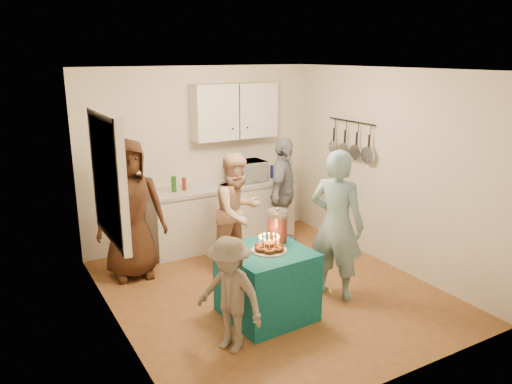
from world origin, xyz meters
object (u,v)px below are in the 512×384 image
woman_back_right (283,193)px  child_near_left (230,295)px  microwave (246,171)px  woman_back_center (238,212)px  man_birthday (337,225)px  punch_jar (277,227)px  counter (223,216)px  party_table (267,283)px  woman_back_left (130,209)px

woman_back_right → child_near_left: (-1.92, -2.05, -0.23)m
woman_back_right → child_near_left: bearing=-177.8°
microwave → woman_back_center: bearing=-124.7°
woman_back_center → woman_back_right: (0.96, 0.41, 0.03)m
man_birthday → woman_back_center: man_birthday is taller
woman_back_center → woman_back_right: 1.04m
punch_jar → man_birthday: size_ratio=0.19×
counter → party_table: size_ratio=2.59×
party_table → microwave: bearing=66.5°
counter → child_near_left: (-1.18, -2.56, 0.14)m
microwave → woman_back_right: woman_back_right is taller
counter → woman_back_left: bearing=-162.8°
woman_back_right → counter: bearing=100.1°
party_table → child_near_left: bearing=-149.3°
counter → woman_back_left: woman_back_left is taller
microwave → woman_back_right: bearing=-57.8°
counter → man_birthday: 2.25m
woman_back_center → woman_back_left: bearing=146.5°
woman_back_center → punch_jar: bearing=-108.3°
child_near_left → woman_back_right: bearing=111.7°
party_table → counter: bearing=76.0°
punch_jar → woman_back_center: woman_back_center is taller
microwave → woman_back_center: 1.15m
woman_back_left → woman_back_right: bearing=5.1°
party_table → woman_back_left: (-0.96, 1.72, 0.51)m
man_birthday → child_near_left: bearing=75.3°
child_near_left → man_birthday: bearing=78.6°
party_table → man_birthday: man_birthday is taller
punch_jar → microwave: bearing=70.4°
punch_jar → child_near_left: 1.09m
punch_jar → woman_back_center: size_ratio=0.22×
woman_back_right → punch_jar: bearing=-169.6°
party_table → woman_back_right: 2.15m
punch_jar → woman_back_center: bearing=85.7°
man_birthday → woman_back_center: size_ratio=1.13×
punch_jar → man_birthday: (0.70, -0.16, -0.05)m
man_birthday → woman_back_right: bearing=-40.2°
man_birthday → child_near_left: man_birthday is taller
man_birthday → child_near_left: size_ratio=1.53×
counter → man_birthday: (0.39, -2.18, 0.45)m
punch_jar → woman_back_left: 1.96m
microwave → party_table: (-0.95, -2.19, -0.68)m
party_table → woman_back_center: (0.32, 1.27, 0.40)m
punch_jar → woman_back_left: (-1.20, 1.55, -0.04)m
woman_back_center → man_birthday: bearing=-77.8°
woman_back_right → woman_back_center: bearing=158.1°
counter → woman_back_center: 1.01m
punch_jar → counter: bearing=81.2°
woman_back_right → party_table: bearing=-172.2°
woman_back_left → microwave: bearing=20.1°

